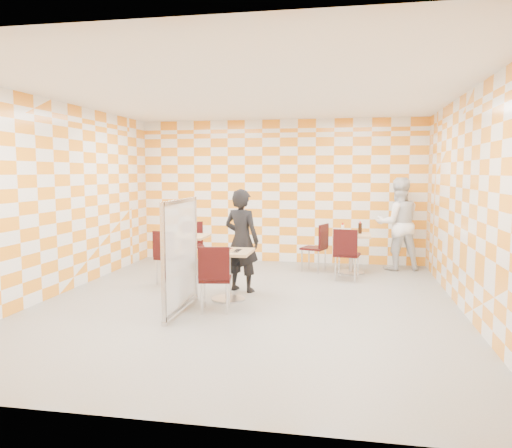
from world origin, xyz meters
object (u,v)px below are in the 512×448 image
Objects in this scene: main_table at (228,267)px; chair_second_front at (346,250)px; chair_main_front at (215,274)px; man_white at (398,224)px; sport_bottle at (343,229)px; soda_bottle at (360,228)px; empty_table at (188,248)px; man_dark at (242,240)px; chair_empty_far at (193,241)px; partition at (181,255)px; chair_empty_near at (167,253)px; chair_second_side at (318,244)px; second_table at (351,247)px.

chair_second_front reaches higher than main_table.
main_table is at bearing 88.94° from chair_main_front.
main_table is at bearing 34.97° from man_white.
soda_bottle is at bearing 3.33° from sport_bottle.
chair_main_front reaches higher than empty_table.
man_dark is 3.49m from man_white.
man_dark reaches higher than empty_table.
empty_table is at bearing -79.48° from chair_empty_far.
partition reaches higher than chair_second_front.
man_dark is at bearing -51.17° from chair_empty_far.
chair_empty_near is 1.47m from chair_empty_far.
chair_second_side is at bearing 126.10° from chair_second_front.
soda_bottle reaches higher than chair_second_side.
chair_second_front is 1.00× the size of chair_empty_near.
empty_table is 0.70m from chair_empty_far.
chair_empty_near is 1.73m from partition.
chair_empty_near is 3.34m from sport_bottle.
soda_bottle is (0.16, 0.09, 0.34)m from second_table.
man_white is (3.85, 1.31, 0.39)m from empty_table.
partition is (-1.69, -3.10, 0.25)m from chair_second_side.
sport_bottle is at bearing 62.03° from chair_main_front.
chair_second_front is 4.62× the size of sport_bottle.
empty_table is at bearing -165.54° from second_table.
chair_empty_far is at bearing -177.67° from chair_second_side.
man_dark is at bearing 82.30° from main_table.
chair_main_front is 4.62× the size of sport_bottle.
chair_second_side is 2.91m from chair_empty_near.
man_white is 1.16m from sport_bottle.
chair_main_front is 3.31m from chair_second_side.
chair_second_front is at bearing -11.73° from chair_empty_far.
partition reaches higher than main_table.
chair_main_front is at bearing -126.43° from chair_second_front.
chair_main_front is at bearing -63.84° from empty_table.
empty_table is 4.09m from man_white.
second_table is 0.81× the size of chair_main_front.
chair_second_side is 1.00× the size of chair_empty_far.
sport_bottle reaches higher than main_table.
sport_bottle is (2.90, 1.62, 0.29)m from chair_empty_near.
chair_empty_near is at bearing -147.39° from chair_second_side.
chair_empty_far is 4.02× the size of soda_bottle.
soda_bottle is at bearing 57.74° from chair_main_front.
empty_table is 0.48× the size of partition.
soda_bottle reaches higher than chair_main_front.
man_dark reaches higher than chair_empty_near.
sport_bottle is (1.66, 3.13, 0.29)m from chair_main_front.
man_dark is at bearing -135.72° from soda_bottle.
partition is at bearing -127.85° from soda_bottle.
chair_empty_near is at bearing 9.97° from man_dark.
sport_bottle is (-0.08, 0.78, 0.29)m from chair_second_front.
chair_second_side is at bearing 61.43° from partition.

